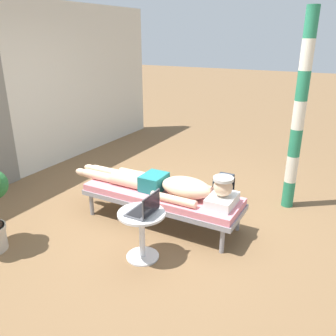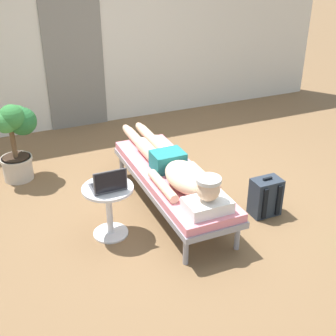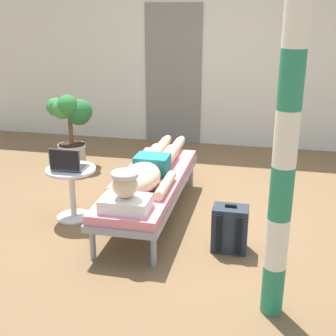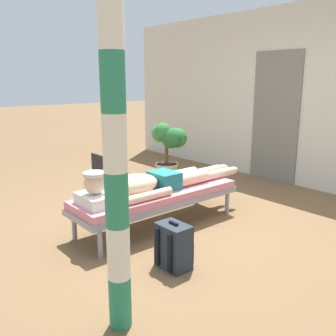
# 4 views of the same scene
# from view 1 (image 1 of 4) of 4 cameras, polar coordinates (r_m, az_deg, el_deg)

# --- Properties ---
(ground_plane) EXTENTS (40.00, 40.00, 0.00)m
(ground_plane) POSITION_cam_1_polar(r_m,az_deg,el_deg) (4.56, -1.03, -7.57)
(ground_plane) COLOR brown
(lounge_chair) EXTENTS (0.62, 1.96, 0.42)m
(lounge_chair) POSITION_cam_1_polar(r_m,az_deg,el_deg) (4.23, -1.06, -4.67)
(lounge_chair) COLOR gray
(lounge_chair) RESTS_ON ground
(person_reclining) EXTENTS (0.53, 2.17, 0.33)m
(person_reclining) POSITION_cam_1_polar(r_m,az_deg,el_deg) (4.12, 0.08, -2.76)
(person_reclining) COLOR white
(person_reclining) RESTS_ON lounge_chair
(side_table) EXTENTS (0.48, 0.48, 0.52)m
(side_table) POSITION_cam_1_polar(r_m,az_deg,el_deg) (3.59, -4.29, -9.60)
(side_table) COLOR silver
(side_table) RESTS_ON ground
(laptop) EXTENTS (0.31, 0.24, 0.23)m
(laptop) POSITION_cam_1_polar(r_m,az_deg,el_deg) (3.45, -3.67, -6.58)
(laptop) COLOR #4C4C51
(laptop) RESTS_ON side_table
(backpack) EXTENTS (0.30, 0.26, 0.42)m
(backpack) POSITION_cam_1_polar(r_m,az_deg,el_deg) (4.81, 8.91, -3.62)
(backpack) COLOR #262D38
(backpack) RESTS_ON ground
(porch_post) EXTENTS (0.15, 0.15, 2.49)m
(porch_post) POSITION_cam_1_polar(r_m,az_deg,el_deg) (4.65, 20.54, 8.07)
(porch_post) COLOR #267F59
(porch_post) RESTS_ON ground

